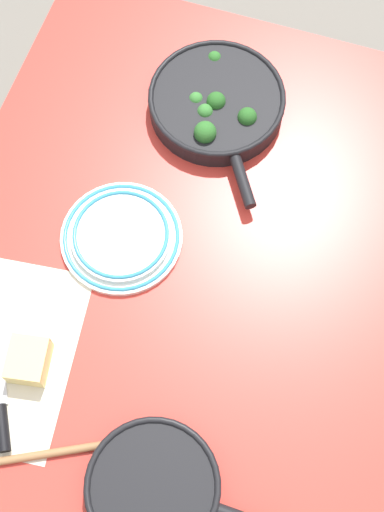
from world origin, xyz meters
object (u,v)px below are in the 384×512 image
at_px(wooden_spoon, 93,446).
at_px(dinner_plate_stack, 122,235).
at_px(skillet_eggs, 155,488).
at_px(skillet_broccoli, 217,103).
at_px(cheese_block, 29,360).

height_order(wooden_spoon, dinner_plate_stack, dinner_plate_stack).
bearing_deg(skillet_eggs, skillet_broccoli, 100.23).
bearing_deg(skillet_eggs, wooden_spoon, 166.17).
bearing_deg(dinner_plate_stack, cheese_block, -14.10).
xyz_separation_m(skillet_eggs, dinner_plate_stack, (-0.44, -0.22, -0.01)).
relative_size(skillet_broccoli, dinner_plate_stack, 1.52).
xyz_separation_m(skillet_broccoli, dinner_plate_stack, (0.35, -0.09, -0.02)).
relative_size(skillet_broccoli, wooden_spoon, 1.18).
xyz_separation_m(wooden_spoon, dinner_plate_stack, (-0.40, -0.09, 0.00)).
xyz_separation_m(skillet_eggs, cheese_block, (-0.14, -0.30, -0.00)).
height_order(skillet_broccoli, cheese_block, skillet_broccoli).
height_order(skillet_broccoli, dinner_plate_stack, skillet_broccoli).
xyz_separation_m(cheese_block, dinner_plate_stack, (-0.30, 0.07, -0.01)).
height_order(skillet_eggs, dinner_plate_stack, skillet_eggs).
xyz_separation_m(skillet_eggs, wooden_spoon, (-0.03, -0.13, -0.02)).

